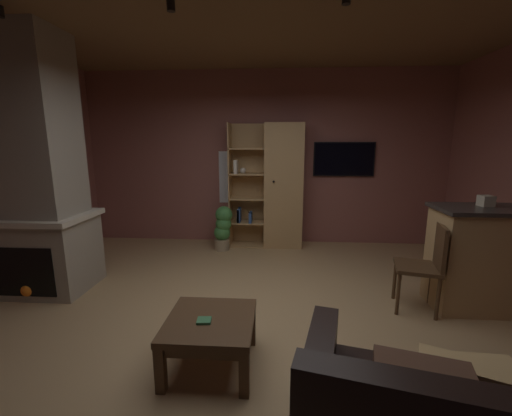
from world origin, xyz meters
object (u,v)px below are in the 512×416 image
at_px(wall_mounted_tv, 344,159).
at_px(bookshelf_cabinet, 278,187).
at_px(coffee_table, 210,328).
at_px(potted_floor_plant, 223,227).
at_px(tissue_box, 486,201).
at_px(dining_chair, 427,262).
at_px(stone_fireplace, 37,180).
at_px(kitchen_bar_counter, 507,259).
at_px(table_book_0, 204,321).

bearing_deg(wall_mounted_tv, bookshelf_cabinet, -169.04).
xyz_separation_m(coffee_table, potted_floor_plant, (-0.37, 2.81, 0.07)).
distance_m(tissue_box, potted_floor_plant, 3.50).
bearing_deg(potted_floor_plant, dining_chair, -36.89).
xyz_separation_m(stone_fireplace, bookshelf_cabinet, (2.71, 1.85, -0.31)).
height_order(coffee_table, wall_mounted_tv, wall_mounted_tv).
relative_size(stone_fireplace, bookshelf_cabinet, 1.43).
distance_m(tissue_box, dining_chair, 0.87).
xyz_separation_m(kitchen_bar_counter, wall_mounted_tv, (-1.27, 2.20, 0.91)).
relative_size(coffee_table, potted_floor_plant, 0.94).
distance_m(stone_fireplace, table_book_0, 2.68).
height_order(stone_fireplace, table_book_0, stone_fireplace).
distance_m(tissue_box, table_book_0, 3.01).
xyz_separation_m(kitchen_bar_counter, dining_chair, (-0.84, -0.09, -0.02)).
height_order(dining_chair, wall_mounted_tv, wall_mounted_tv).
relative_size(bookshelf_cabinet, wall_mounted_tv, 2.03).
distance_m(table_book_0, wall_mounted_tv, 3.87).
bearing_deg(tissue_box, stone_fireplace, 179.12).
distance_m(kitchen_bar_counter, coffee_table, 3.08).
relative_size(stone_fireplace, dining_chair, 3.15).
distance_m(bookshelf_cabinet, tissue_box, 2.86).
height_order(bookshelf_cabinet, kitchen_bar_counter, bookshelf_cabinet).
xyz_separation_m(tissue_box, dining_chair, (-0.59, -0.16, -0.61)).
relative_size(kitchen_bar_counter, dining_chair, 1.61).
height_order(kitchen_bar_counter, coffee_table, kitchen_bar_counter).
height_order(dining_chair, potted_floor_plant, dining_chair).
relative_size(tissue_box, potted_floor_plant, 0.17).
relative_size(bookshelf_cabinet, potted_floor_plant, 2.82).
xyz_separation_m(bookshelf_cabinet, potted_floor_plant, (-0.88, -0.28, -0.61)).
bearing_deg(dining_chair, potted_floor_plant, 143.11).
bearing_deg(potted_floor_plant, tissue_box, -28.74).
height_order(tissue_box, coffee_table, tissue_box).
bearing_deg(bookshelf_cabinet, table_book_0, -99.81).
relative_size(stone_fireplace, tissue_box, 24.14).
xyz_separation_m(stone_fireplace, tissue_box, (4.83, -0.07, -0.17)).
height_order(table_book_0, potted_floor_plant, potted_floor_plant).
bearing_deg(potted_floor_plant, kitchen_bar_counter, -27.81).
distance_m(bookshelf_cabinet, dining_chair, 2.62).
xyz_separation_m(kitchen_bar_counter, potted_floor_plant, (-3.24, 1.71, -0.16)).
xyz_separation_m(coffee_table, table_book_0, (-0.04, -0.05, 0.09)).
bearing_deg(dining_chair, kitchen_bar_counter, 6.37).
height_order(bookshelf_cabinet, wall_mounted_tv, bookshelf_cabinet).
bearing_deg(tissue_box, wall_mounted_tv, 115.61).
relative_size(kitchen_bar_counter, coffee_table, 2.20).
height_order(tissue_box, wall_mounted_tv, wall_mounted_tv).
bearing_deg(tissue_box, coffee_table, -156.09).
bearing_deg(tissue_box, dining_chair, -164.98).
height_order(bookshelf_cabinet, potted_floor_plant, bookshelf_cabinet).
bearing_deg(kitchen_bar_counter, table_book_0, -158.45).
relative_size(kitchen_bar_counter, tissue_box, 12.38).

